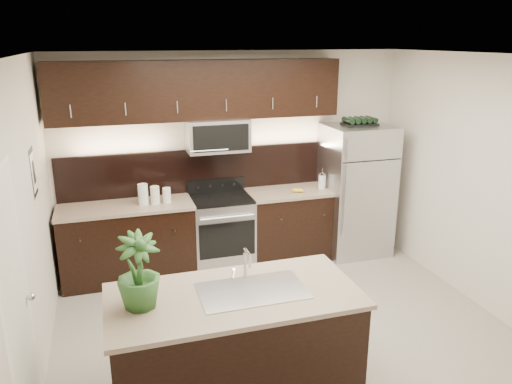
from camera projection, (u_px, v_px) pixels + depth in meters
ground at (284, 331)px, 5.06m from camera, size 4.50×4.50×0.00m
room_walls at (278, 171)px, 4.49m from camera, size 4.52×4.02×2.71m
counter_run at (206, 233)px, 6.34m from camera, size 3.51×0.65×0.94m
upper_fixtures at (201, 99)px, 5.98m from camera, size 3.49×0.40×1.66m
island at (235, 346)px, 4.01m from camera, size 1.96×0.96×0.94m
sink_faucet at (252, 289)px, 3.92m from camera, size 0.84×0.50×0.28m
refrigerator at (355, 190)px, 6.73m from camera, size 0.85×0.77×1.76m
wine_rack at (360, 122)px, 6.46m from camera, size 0.43×0.27×0.10m
plant at (138, 271)px, 3.61m from camera, size 0.41×0.41×0.57m
canisters at (152, 195)px, 5.94m from camera, size 0.38×0.12×0.26m
french_press at (322, 181)px, 6.56m from camera, size 0.10×0.10×0.28m
bananas at (295, 190)px, 6.44m from camera, size 0.19×0.17×0.05m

